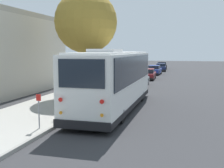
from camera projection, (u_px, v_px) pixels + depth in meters
ground_plane at (110, 114)px, 15.47m from camera, size 160.00×160.00×0.00m
sidewalk_slab at (46, 108)px, 16.48m from camera, size 80.00×4.44×0.15m
curb_strip at (83, 111)px, 15.88m from camera, size 80.00×0.14×0.15m
shuttle_bus at (115, 77)px, 16.38m from camera, size 10.87×2.71×3.54m
parked_sedan_silver at (137, 80)px, 27.32m from camera, size 4.44×1.84×1.30m
parked_sedan_maroon at (148, 74)px, 33.90m from camera, size 4.44×1.85×1.27m
parked_sedan_blue at (154, 70)px, 40.44m from camera, size 4.29×1.86×1.33m
parked_sedan_navy at (161, 67)px, 47.28m from camera, size 4.25×1.95×1.30m
parked_sedan_black at (162, 66)px, 52.81m from camera, size 4.65×1.98×1.31m
street_tree at (86, 18)px, 20.44m from camera, size 4.55×4.55×8.33m
sign_post_near at (39, 111)px, 11.91m from camera, size 0.06×0.22×1.48m
sign_post_far at (58, 107)px, 13.64m from camera, size 0.06×0.06×1.15m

